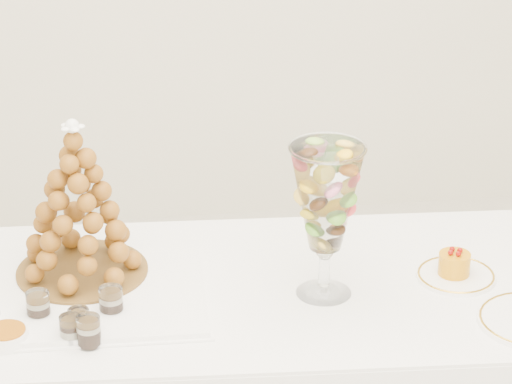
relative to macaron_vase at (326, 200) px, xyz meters
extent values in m
cube|color=white|center=(-0.23, 0.05, -0.25)|extent=(1.90, 0.86, 0.01)
cube|color=white|center=(-0.57, 0.04, -0.24)|extent=(0.58, 0.44, 0.02)
cylinder|color=white|center=(0.00, 0.00, -0.24)|extent=(0.13, 0.13, 0.02)
cylinder|color=white|center=(0.00, 0.00, -0.18)|extent=(0.03, 0.03, 0.09)
sphere|color=white|center=(0.00, 0.00, -0.13)|extent=(0.04, 0.04, 0.04)
cylinder|color=white|center=(0.34, 0.03, -0.24)|extent=(0.20, 0.20, 0.01)
cylinder|color=white|center=(-0.68, -0.04, -0.21)|extent=(0.07, 0.07, 0.07)
cylinder|color=white|center=(-0.59, -0.11, -0.21)|extent=(0.05, 0.05, 0.07)
cylinder|color=white|center=(-0.51, -0.04, -0.21)|extent=(0.06, 0.06, 0.08)
cylinder|color=white|center=(-0.60, -0.14, -0.21)|extent=(0.05, 0.05, 0.07)
cylinder|color=white|center=(-0.56, -0.16, -0.21)|extent=(0.07, 0.07, 0.07)
cylinder|color=white|center=(-0.75, -0.12, -0.23)|extent=(0.10, 0.10, 0.03)
cylinder|color=brown|center=(-0.58, 0.15, -0.23)|extent=(0.32, 0.32, 0.01)
cone|color=brown|center=(-0.58, 0.15, -0.03)|extent=(0.29, 0.29, 0.39)
sphere|color=white|center=(-0.58, 0.15, 0.16)|extent=(0.04, 0.04, 0.04)
cylinder|color=orange|center=(0.33, 0.03, -0.21)|extent=(0.08, 0.08, 0.06)
sphere|color=#870A04|center=(0.35, 0.04, -0.18)|extent=(0.01, 0.01, 0.01)
sphere|color=#870A04|center=(0.33, 0.05, -0.18)|extent=(0.01, 0.01, 0.01)
sphere|color=#870A04|center=(0.32, 0.03, -0.18)|extent=(0.01, 0.01, 0.01)
sphere|color=#870A04|center=(0.34, 0.02, -0.18)|extent=(0.01, 0.01, 0.01)
camera|label=1|loc=(-0.51, -2.49, 1.23)|focal=85.00mm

